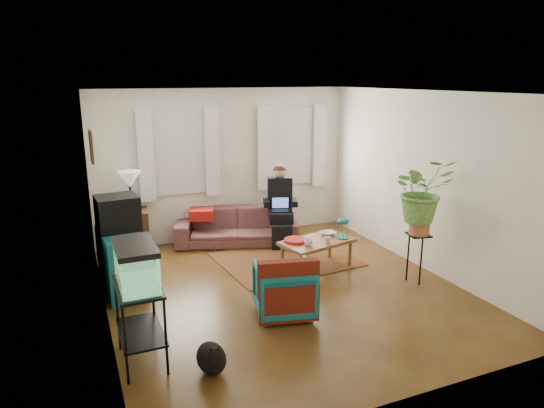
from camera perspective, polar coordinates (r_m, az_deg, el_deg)
name	(u,v)px	position (r m, az deg, el deg)	size (l,w,h in m)	color
floor	(284,290)	(6.63, 1.37, -10.06)	(4.50, 5.00, 0.01)	#4F2B14
ceiling	(285,92)	(6.02, 1.52, 13.03)	(4.50, 5.00, 0.01)	white
wall_back	(225,165)	(8.49, -5.55, 4.64)	(4.50, 0.01, 2.60)	silver
wall_front	(410,263)	(4.15, 15.90, -6.74)	(4.50, 0.01, 2.60)	silver
wall_left	(99,215)	(5.68, -19.72, -1.25)	(0.01, 5.00, 2.60)	silver
wall_right	(425,182)	(7.39, 17.56, 2.50)	(0.01, 5.00, 2.60)	silver
window_left	(179,153)	(8.23, -10.90, 5.89)	(1.08, 0.04, 1.38)	white
window_right	(291,146)	(8.88, 2.22, 6.78)	(1.08, 0.04, 1.38)	white
curtains_left	(180,154)	(8.15, -10.78, 5.81)	(1.36, 0.06, 1.50)	white
curtains_right	(293,147)	(8.81, 2.44, 6.71)	(1.36, 0.06, 1.50)	white
picture_frame	(92,146)	(6.39, -20.42, 6.36)	(0.04, 0.32, 0.40)	#3D2616
area_rug	(285,259)	(7.65, 1.60, -6.51)	(2.00, 1.60, 0.01)	brown
sofa	(237,221)	(8.29, -4.15, -1.96)	(2.05, 0.81, 0.80)	brown
seated_person	(280,208)	(8.26, 0.96, -0.47)	(0.51, 0.63, 1.22)	black
side_table	(133,232)	(8.15, -16.00, -3.15)	(0.49, 0.49, 0.71)	#3E2B17
table_lamp	(130,192)	(7.97, -16.33, 1.38)	(0.37, 0.37, 0.65)	white
dresser	(121,262)	(6.70, -17.29, -6.55)	(0.47, 0.94, 0.85)	#11556B
crt_tv	(117,213)	(6.59, -17.72, -0.99)	(0.52, 0.47, 0.45)	black
aquarium_stand	(141,324)	(5.10, -15.20, -13.49)	(0.41, 0.74, 0.83)	black
aquarium	(136,265)	(4.84, -15.71, -6.88)	(0.37, 0.67, 0.44)	#7FD899
black_cat	(211,355)	(4.93, -7.17, -17.22)	(0.28, 0.43, 0.36)	black
armchair	(284,287)	(5.88, 1.42, -9.72)	(0.68, 0.63, 0.69)	#136C72
serape_throw	(289,285)	(5.58, 1.97, -9.49)	(0.70, 0.16, 0.57)	#9E0A0A
coffee_table	(317,254)	(7.26, 5.28, -5.93)	(1.08, 0.59, 0.45)	brown
cup_a	(309,242)	(6.95, 4.33, -4.51)	(0.12, 0.12, 0.10)	white
cup_b	(328,240)	(7.08, 6.56, -4.22)	(0.10, 0.10, 0.09)	beige
bowl	(327,233)	(7.43, 6.54, -3.44)	(0.21, 0.21, 0.05)	white
snack_tray	(295,240)	(7.11, 2.76, -4.28)	(0.33, 0.33, 0.04)	#B21414
birdcage	(343,228)	(7.28, 8.32, -2.83)	(0.18, 0.18, 0.31)	#115B6B
plant_stand	(417,258)	(7.04, 16.66, -6.11)	(0.29, 0.29, 0.70)	black
potted_plant	(421,200)	(6.80, 17.17, 0.45)	(0.79, 0.69, 0.88)	#599947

